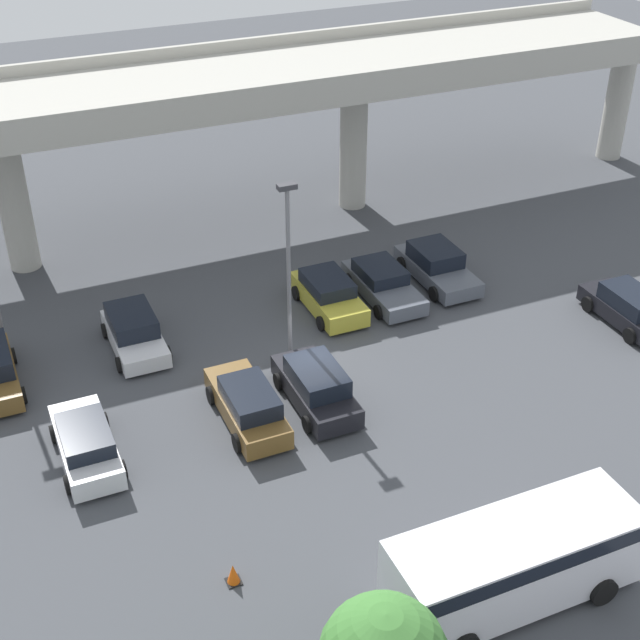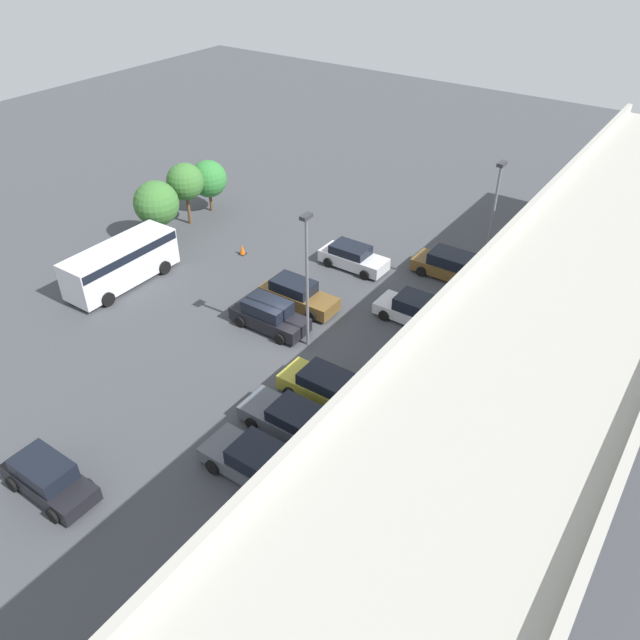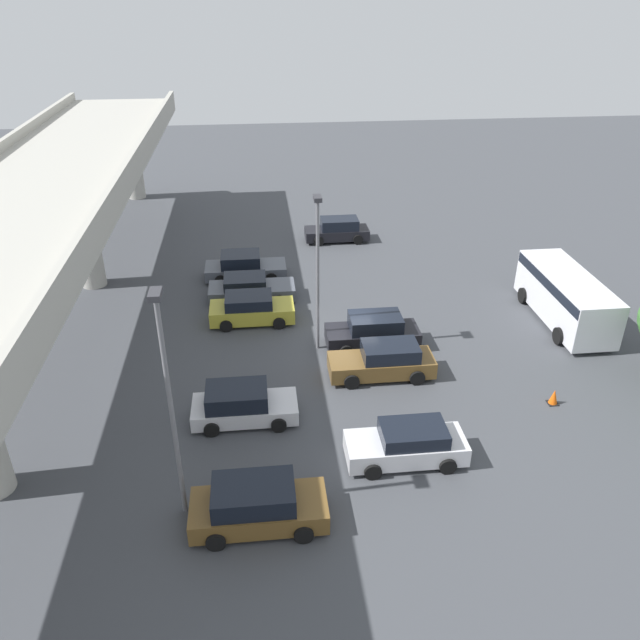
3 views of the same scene
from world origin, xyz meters
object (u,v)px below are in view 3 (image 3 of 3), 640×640
object	(u,v)px
parked_car_6	(250,289)
lamp_post_near_aisle	(169,394)
parked_car_1	(407,444)
parked_car_8	(338,230)
parked_car_2	(242,405)
parked_car_0	(257,505)
shuttle_bus	(566,294)
parked_car_5	(251,309)
lamp_post_mid_lot	(318,263)
traffic_cone	(554,397)
parked_car_4	(373,332)
parked_car_3	(384,361)
parked_car_7	(244,267)

from	to	relation	value
parked_car_6	lamp_post_near_aisle	distance (m)	16.68
parked_car_1	parked_car_8	distance (m)	22.73
parked_car_8	lamp_post_near_aisle	bearing A→B (deg)	70.77
parked_car_2	parked_car_8	xyz separation A→B (m)	(19.58, -6.55, 0.02)
parked_car_0	shuttle_bus	xyz separation A→B (m)	(12.46, -16.42, 0.77)
parked_car_5	parked_car_8	size ratio (longest dim) A/B	1.01
parked_car_6	lamp_post_mid_lot	size ratio (longest dim) A/B	0.63
parked_car_6	traffic_cone	bearing A→B (deg)	-41.65
parked_car_4	parked_car_8	world-z (taller)	parked_car_4
lamp_post_near_aisle	shuttle_bus	bearing A→B (deg)	-58.41
parked_car_5	shuttle_bus	world-z (taller)	shuttle_bus
parked_car_0	lamp_post_mid_lot	size ratio (longest dim) A/B	0.59
parked_car_2	traffic_cone	xyz separation A→B (m)	(-0.33, -13.27, -0.41)
parked_car_3	parked_car_4	world-z (taller)	parked_car_4
parked_car_2	parked_car_7	world-z (taller)	parked_car_7
shuttle_bus	parked_car_0	bearing A→B (deg)	127.19
shuttle_bus	lamp_post_near_aisle	distance (m)	22.44
parked_car_8	lamp_post_near_aisle	world-z (taller)	lamp_post_near_aisle
parked_car_6	lamp_post_mid_lot	xyz separation A→B (m)	(-5.74, -3.26, 3.89)
parked_car_5	parked_car_7	distance (m)	5.62
parked_car_6	parked_car_8	xyz separation A→B (m)	(8.49, -6.13, 0.09)
parked_car_0	parked_car_5	distance (m)	14.13
lamp_post_near_aisle	parked_car_8	bearing A→B (deg)	-19.23
parked_car_4	traffic_cone	distance (m)	8.86
shuttle_bus	parked_car_8	bearing A→B (deg)	38.98
parked_car_5	shuttle_bus	bearing A→B (deg)	-5.79
parked_car_0	parked_car_1	distance (m)	6.22
parked_car_4	parked_car_6	distance (m)	8.36
parked_car_5	parked_car_2	bearing A→B (deg)	-93.15
lamp_post_near_aisle	parked_car_7	bearing A→B (deg)	-6.25
parked_car_6	lamp_post_mid_lot	bearing A→B (deg)	-60.42
parked_car_8	lamp_post_near_aisle	size ratio (longest dim) A/B	0.52
parked_car_3	lamp_post_near_aisle	bearing A→B (deg)	41.63
parked_car_3	traffic_cone	size ratio (longest dim) A/B	6.84
parked_car_6	parked_car_8	world-z (taller)	parked_car_8
parked_car_8	traffic_cone	distance (m)	21.02
parked_car_0	lamp_post_mid_lot	bearing A→B (deg)	73.98
parked_car_1	traffic_cone	size ratio (longest dim) A/B	6.45
parked_car_5	parked_car_0	bearing A→B (deg)	-89.81
parked_car_6	lamp_post_near_aisle	world-z (taller)	lamp_post_near_aisle
parked_car_4	parked_car_8	size ratio (longest dim) A/B	1.04
parked_car_0	lamp_post_mid_lot	distance (m)	12.10
parked_car_3	shuttle_bus	world-z (taller)	shuttle_bus
parked_car_0	shuttle_bus	bearing A→B (deg)	37.19
parked_car_8	parked_car_2	bearing A→B (deg)	71.49
shuttle_bus	traffic_cone	xyz separation A→B (m)	(-7.09, 3.66, -1.23)
parked_car_4	parked_car_5	distance (m)	6.75
parked_car_3	parked_car_7	world-z (taller)	parked_car_3
parked_car_1	parked_car_2	size ratio (longest dim) A/B	1.05
parked_car_8	shuttle_bus	distance (m)	16.51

